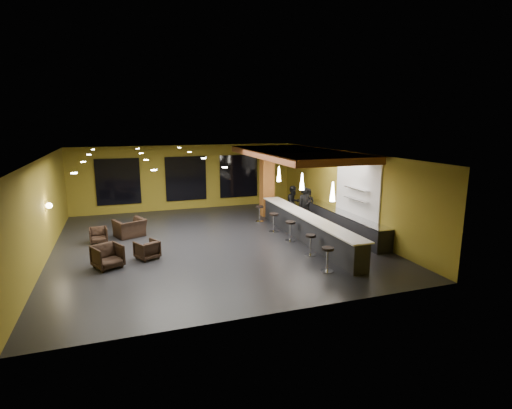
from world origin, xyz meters
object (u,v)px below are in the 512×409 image
object	(u,v)px
pendant_0	(333,192)
bar_stool_3	(274,220)
prep_counter	(343,223)
armchair_d	(130,228)
bar_stool_0	(327,256)
bar_stool_1	(311,242)
bar_stool_4	(260,212)
pendant_1	(302,181)
staff_b	(293,203)
bar_counter	(306,228)
staff_a	(305,206)
bar_stool_2	(290,228)
column	(267,182)
pendant_2	(279,174)
staff_c	(307,204)
armchair_a	(108,256)
armchair_b	(147,250)
armchair_c	(98,235)

from	to	relation	value
pendant_0	bar_stool_3	distance (m)	4.07
prep_counter	armchair_d	size ratio (longest dim) A/B	5.21
bar_stool_0	bar_stool_1	world-z (taller)	bar_stool_0
bar_stool_4	bar_stool_1	bearing A→B (deg)	-88.84
pendant_1	staff_b	size ratio (longest dim) A/B	0.41
bar_counter	bar_stool_1	xyz separation A→B (m)	(-0.69, -1.77, -0.00)
bar_counter	staff_a	bearing A→B (deg)	66.06
bar_stool_2	bar_stool_4	size ratio (longest dim) A/B	1.05
bar_stool_1	bar_stool_4	distance (m)	5.24
column	bar_stool_2	size ratio (longest dim) A/B	4.28
bar_counter	pendant_2	xyz separation A→B (m)	(0.00, 3.00, 1.85)
staff_c	bar_stool_4	size ratio (longest dim) A/B	2.00
staff_c	armchair_a	xyz separation A→B (m)	(-9.20, -3.91, -0.39)
armchair_b	bar_stool_0	bearing A→B (deg)	121.96
pendant_1	bar_stool_2	distance (m)	1.99
prep_counter	bar_counter	bearing A→B (deg)	-165.96
armchair_d	bar_stool_3	xyz separation A→B (m)	(5.98, -1.29, 0.16)
staff_b	bar_stool_2	bearing A→B (deg)	-133.85
bar_counter	column	bearing A→B (deg)	90.00
staff_c	bar_stool_1	size ratio (longest dim) A/B	2.00
pendant_1	bar_stool_4	xyz separation A→B (m)	(-0.80, 2.97, -1.85)
armchair_d	bar_stool_0	bearing A→B (deg)	110.43
column	bar_stool_3	bearing A→B (deg)	-104.88
armchair_a	armchair_b	size ratio (longest dim) A/B	1.19
prep_counter	bar_stool_3	bearing A→B (deg)	159.43
prep_counter	staff_c	bearing A→B (deg)	98.44
armchair_a	bar_stool_1	distance (m)	7.00
column	armchair_a	world-z (taller)	column
bar_stool_0	pendant_0	bearing A→B (deg)	57.20
staff_c	armchair_a	distance (m)	10.01
pendant_2	armchair_c	distance (m)	8.29
bar_stool_1	column	bearing A→B (deg)	83.83
prep_counter	column	xyz separation A→B (m)	(-2.00, 4.10, 1.32)
bar_counter	pendant_2	distance (m)	3.52
prep_counter	bar_stool_3	size ratio (longest dim) A/B	7.20
bar_counter	prep_counter	world-z (taller)	bar_counter
bar_stool_1	pendant_1	bearing A→B (deg)	73.14
armchair_d	bar_stool_1	world-z (taller)	bar_stool_1
pendant_2	staff_a	xyz separation A→B (m)	(1.02, -0.71, -1.45)
pendant_1	bar_stool_1	xyz separation A→B (m)	(-0.69, -2.27, -1.85)
bar_stool_1	bar_stool_3	distance (m)	3.33
bar_stool_0	bar_stool_4	xyz separation A→B (m)	(0.10, 6.86, -0.03)
armchair_d	staff_b	bearing A→B (deg)	160.62
armchair_d	bar_stool_1	bearing A→B (deg)	119.91
armchair_d	staff_a	bearing A→B (deg)	152.95
bar_counter	bar_stool_4	world-z (taller)	bar_counter
column	pendant_1	world-z (taller)	column
staff_a	bar_stool_0	xyz separation A→B (m)	(-1.91, -5.68, -0.37)
column	pendant_0	world-z (taller)	column
prep_counter	armchair_a	size ratio (longest dim) A/B	6.96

